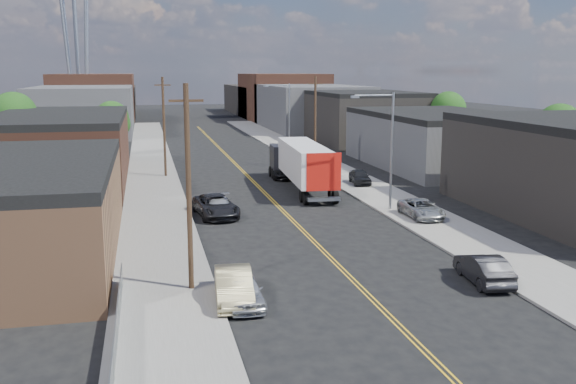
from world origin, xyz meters
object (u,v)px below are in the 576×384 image
semi_truck (300,162)px  car_right_oncoming (484,269)px  car_left_a (243,290)px  car_left_c (216,206)px  car_left_d (219,207)px  car_right_lot_c (360,177)px  car_ahead_truck (285,170)px  car_left_b (234,286)px  car_right_lot_a (421,209)px

semi_truck → car_right_oncoming: size_ratio=3.64×
semi_truck → car_left_a: 29.81m
car_left_c → car_left_d: car_left_c is taller
car_right_oncoming → car_right_lot_c: (3.12, 28.19, 0.09)m
car_left_a → car_right_oncoming: (12.33, 0.43, 0.03)m
car_left_c → car_ahead_truck: car_left_c is taller
car_ahead_truck → car_left_a: bearing=-99.0°
car_left_a → car_left_c: 18.45m
car_left_d → car_right_oncoming: car_right_oncoming is taller
car_left_d → car_left_b: bearing=-88.5°
car_left_c → car_left_d: bearing=-6.4°
semi_truck → car_right_lot_a: 15.11m
car_left_a → car_left_b: car_left_b is taller
car_left_c → semi_truck: bearing=41.9°
car_left_d → car_ahead_truck: bearing=68.1°
car_left_b → car_ahead_truck: size_ratio=0.84×
car_ahead_truck → car_right_oncoming: bearing=-78.9°
car_right_lot_a → car_left_b: bearing=-138.1°
car_right_oncoming → car_right_lot_c: size_ratio=1.13×
car_right_lot_a → car_ahead_truck: car_ahead_truck is taller
car_left_b → car_right_lot_c: size_ratio=1.19×
car_left_c → car_right_lot_c: 17.84m
car_left_d → car_right_lot_a: 14.74m
car_left_c → car_ahead_truck: size_ratio=1.02×
semi_truck → car_right_lot_c: 6.15m
car_left_c → car_left_d: size_ratio=1.20×
car_right_oncoming → car_right_lot_a: car_right_oncoming is taller
car_right_oncoming → car_left_c: bearing=-50.8°
car_left_a → car_right_oncoming: bearing=2.2°
car_left_b → car_ahead_truck: car_ahead_truck is taller
car_left_a → car_right_lot_c: car_right_lot_c is taller
car_left_d → car_right_lot_c: bearing=41.2°
car_left_a → car_right_oncoming: 12.33m
car_left_a → car_left_c: (0.80, 18.43, 0.09)m
car_left_b → car_ahead_truck: 35.40m
car_left_c → car_right_oncoming: 21.37m
car_left_b → car_right_lot_c: (15.80, 28.19, 0.05)m
car_left_c → car_right_lot_a: bearing=-22.5°
car_left_a → car_left_b: 0.57m
car_left_c → car_right_oncoming: (11.52, -18.00, -0.06)m
car_right_oncoming → car_ahead_truck: (-2.84, 34.00, 0.04)m
car_left_a → car_ahead_truck: 35.72m
car_right_lot_a → car_ahead_truck: (-5.70, 20.15, -0.01)m
car_left_c → car_right_lot_c: size_ratio=1.44×
semi_truck → car_left_d: size_ratio=3.41×
car_right_lot_a → car_ahead_truck: bearing=106.0°
semi_truck → car_left_b: size_ratio=3.45×
car_left_d → car_ahead_truck: 18.09m
car_right_lot_c → car_left_c: bearing=-138.5°
car_right_lot_a → car_ahead_truck: 20.94m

